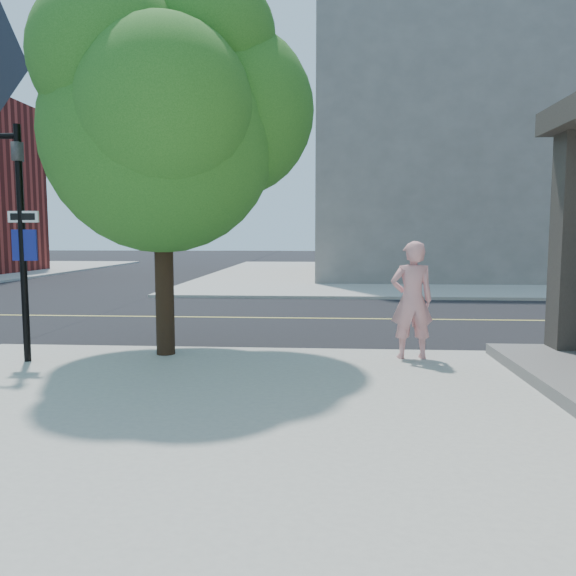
{
  "coord_description": "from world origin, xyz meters",
  "views": [
    {
      "loc": [
        5.42,
        -10.23,
        2.28
      ],
      "look_at": [
        4.74,
        -0.19,
        1.3
      ],
      "focal_mm": 33.76,
      "sensor_mm": 36.0,
      "label": 1
    }
  ],
  "objects": [
    {
      "name": "sidewalk_ne",
      "position": [
        13.5,
        21.5,
        0.06
      ],
      "size": [
        29.0,
        25.0,
        0.12
      ],
      "primitive_type": "cube",
      "color": "#A4A399",
      "rests_on": "ground"
    },
    {
      "name": "filler_ne",
      "position": [
        14.0,
        22.0,
        7.12
      ],
      "size": [
        18.0,
        16.0,
        14.0
      ],
      "primitive_type": "cube",
      "color": "slate",
      "rests_on": "sidewalk_ne"
    },
    {
      "name": "ground",
      "position": [
        0.0,
        0.0,
        0.0
      ],
      "size": [
        140.0,
        140.0,
        0.0
      ],
      "primitive_type": "plane",
      "color": "black",
      "rests_on": "ground"
    },
    {
      "name": "street_tree",
      "position": [
        2.65,
        -0.66,
        4.47
      ],
      "size": [
        5.08,
        4.62,
        6.74
      ],
      "rotation": [
        0.0,
        0.0,
        -0.28
      ],
      "color": "black",
      "rests_on": "sidewalk_se"
    },
    {
      "name": "road_ew",
      "position": [
        0.0,
        4.5,
        0.01
      ],
      "size": [
        140.0,
        9.0,
        0.01
      ],
      "primitive_type": "cube",
      "color": "black",
      "rests_on": "ground"
    },
    {
      "name": "man_on_phone",
      "position": [
        6.95,
        -0.71,
        1.15
      ],
      "size": [
        0.79,
        0.56,
        2.06
      ],
      "primitive_type": "imported",
      "rotation": [
        0.0,
        0.0,
        3.23
      ],
      "color": "pink",
      "rests_on": "sidewalk_se"
    }
  ]
}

